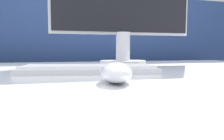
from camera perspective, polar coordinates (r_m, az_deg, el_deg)
The scene contains 3 objects.
partition_panel at distance 1.47m, azimuth -12.16°, elevation -3.98°, with size 5.00×0.03×1.20m.
computer_mouse_near at distance 0.46m, azimuth 1.14°, elevation -0.67°, with size 0.08×0.13×0.04m.
keyboard at distance 0.67m, azimuth -6.06°, elevation 0.25°, with size 0.43×0.20×0.02m.
Camera 1 is at (-0.05, -0.72, 0.83)m, focal length 35.00 mm.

